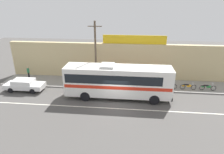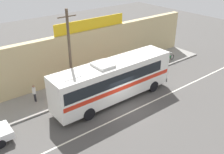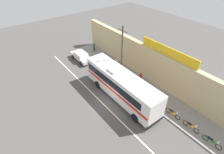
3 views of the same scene
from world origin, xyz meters
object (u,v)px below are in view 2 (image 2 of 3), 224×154
at_px(intercity_bus, 113,79).
at_px(motorcycle_red, 129,72).
at_px(motorcycle_green, 169,58).
at_px(pedestrian_far_left, 84,74).
at_px(utility_pole, 70,55).
at_px(motorcycle_blue, 141,67).
at_px(motorcycle_orange, 156,62).
at_px(pedestrian_by_curb, 34,92).

distance_m(intercity_bus, motorcycle_red, 4.92).
xyz_separation_m(motorcycle_green, pedestrian_far_left, (-10.93, 1.35, 0.58)).
xyz_separation_m(intercity_bus, pedestrian_far_left, (-0.50, 3.91, -0.92)).
bearing_deg(utility_pole, motorcycle_blue, 1.63).
distance_m(motorcycle_green, motorcycle_blue, 4.47).
bearing_deg(motorcycle_red, motorcycle_blue, 3.98).
bearing_deg(utility_pole, intercity_bus, -40.55).
distance_m(motorcycle_orange, pedestrian_far_left, 8.82).
bearing_deg(motorcycle_red, motorcycle_green, 1.29).
bearing_deg(utility_pole, motorcycle_green, 1.12).
bearing_deg(pedestrian_far_left, motorcycle_red, -18.31).
xyz_separation_m(motorcycle_blue, pedestrian_far_left, (-6.46, 1.36, 0.58)).
distance_m(motorcycle_blue, pedestrian_far_left, 6.62).
bearing_deg(motorcycle_red, intercity_bus, -149.05).
bearing_deg(motorcycle_red, pedestrian_far_left, 161.69).
distance_m(motorcycle_blue, motorcycle_orange, 2.24).
xyz_separation_m(motorcycle_blue, pedestrian_by_curb, (-11.57, 1.24, 0.48)).
height_order(utility_pole, pedestrian_far_left, utility_pole).
distance_m(motorcycle_orange, pedestrian_by_curb, 13.87).
relative_size(motorcycle_blue, motorcycle_orange, 1.01).
height_order(motorcycle_blue, pedestrian_by_curb, pedestrian_by_curb).
distance_m(intercity_bus, motorcycle_green, 10.84).
bearing_deg(motorcycle_orange, utility_pole, -178.65).
distance_m(intercity_bus, motorcycle_blue, 6.65).
bearing_deg(intercity_bus, motorcycle_red, 30.95).
bearing_deg(motorcycle_blue, motorcycle_green, 0.12).
height_order(intercity_bus, motorcycle_blue, intercity_bus).
xyz_separation_m(motorcycle_green, motorcycle_orange, (-2.23, 0.00, 0.00)).
height_order(motorcycle_green, motorcycle_orange, same).
distance_m(utility_pole, motorcycle_green, 13.61).
bearing_deg(motorcycle_red, pedestrian_by_curb, 171.86).
height_order(intercity_bus, motorcycle_orange, intercity_bus).
bearing_deg(motorcycle_blue, intercity_bus, -156.85).
relative_size(intercity_bus, pedestrian_far_left, 6.55).
relative_size(intercity_bus, motorcycle_red, 6.12).
relative_size(utility_pole, motorcycle_orange, 4.16).
bearing_deg(intercity_bus, pedestrian_far_left, 97.30).
bearing_deg(pedestrian_far_left, motorcycle_orange, -8.84).
relative_size(motorcycle_blue, pedestrian_by_curb, 1.21).
xyz_separation_m(motorcycle_green, motorcycle_red, (-6.40, -0.14, 0.00)).
bearing_deg(motorcycle_orange, intercity_bus, -162.68).
height_order(motorcycle_red, pedestrian_far_left, pedestrian_far_left).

